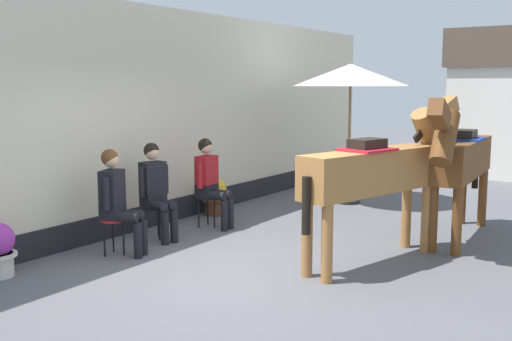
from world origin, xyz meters
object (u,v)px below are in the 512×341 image
(flower_planter_farthest, at_px, (215,196))
(seated_visitor_far, at_px, (210,178))
(saddled_horse_far, at_px, (460,160))
(saddled_horse_near, at_px, (378,170))
(cafe_parasol, at_px, (351,76))
(seated_visitor_near, at_px, (117,197))
(seated_visitor_middle, at_px, (156,186))

(flower_planter_farthest, bearing_deg, seated_visitor_far, -56.65)
(saddled_horse_far, relative_size, flower_planter_farthest, 4.68)
(saddled_horse_near, height_order, cafe_parasol, cafe_parasol)
(seated_visitor_near, bearing_deg, saddled_horse_far, 43.39)
(seated_visitor_near, xyz_separation_m, flower_planter_farthest, (-0.46, 2.66, -0.44))
(seated_visitor_near, relative_size, seated_visitor_far, 1.00)
(seated_visitor_near, xyz_separation_m, cafe_parasol, (0.97, 4.88, 1.59))
(seated_visitor_near, relative_size, flower_planter_farthest, 2.17)
(saddled_horse_near, xyz_separation_m, saddled_horse_far, (0.54, 1.65, 0.00))
(saddled_horse_near, relative_size, flower_planter_farthest, 4.58)
(saddled_horse_near, distance_m, cafe_parasol, 3.99)
(seated_visitor_middle, relative_size, cafe_parasol, 0.54)
(cafe_parasol, bearing_deg, saddled_horse_near, -59.29)
(saddled_horse_far, bearing_deg, seated_visitor_middle, -146.29)
(seated_visitor_near, bearing_deg, saddled_horse_near, 28.94)
(seated_visitor_far, bearing_deg, cafe_parasol, 72.79)
(saddled_horse_near, relative_size, cafe_parasol, 1.14)
(saddled_horse_far, relative_size, cafe_parasol, 1.16)
(seated_visitor_far, xyz_separation_m, saddled_horse_far, (3.41, 1.37, 0.38))
(seated_visitor_near, xyz_separation_m, saddled_horse_far, (3.45, 3.26, 0.38))
(flower_planter_farthest, xyz_separation_m, cafe_parasol, (1.43, 2.22, 2.03))
(seated_visitor_far, relative_size, cafe_parasol, 0.54)
(saddled_horse_near, bearing_deg, saddled_horse_far, 71.91)
(saddled_horse_near, bearing_deg, cafe_parasol, 120.71)
(saddled_horse_near, bearing_deg, seated_visitor_near, -151.06)
(seated_visitor_near, bearing_deg, cafe_parasol, 78.77)
(saddled_horse_far, bearing_deg, saddled_horse_near, -108.09)
(seated_visitor_middle, distance_m, saddled_horse_near, 3.16)
(saddled_horse_near, bearing_deg, seated_visitor_far, 174.45)
(cafe_parasol, bearing_deg, seated_visitor_near, -101.23)
(seated_visitor_middle, relative_size, saddled_horse_far, 0.46)
(seated_visitor_far, bearing_deg, flower_planter_farthest, 123.35)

